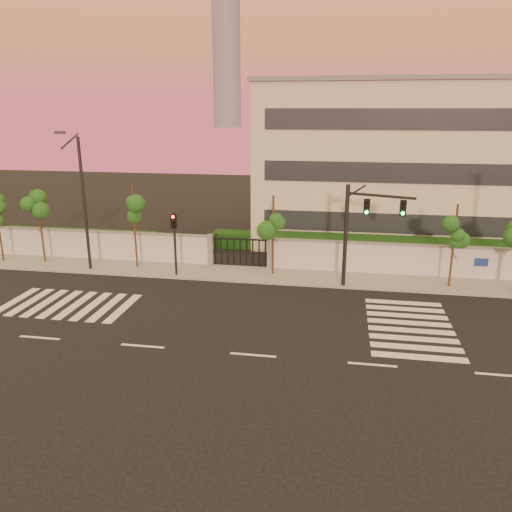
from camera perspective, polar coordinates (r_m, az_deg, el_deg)
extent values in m
plane|color=black|center=(21.79, -0.33, -11.26)|extent=(120.00, 120.00, 0.00)
cube|color=gray|center=(31.34, 3.02, -2.30)|extent=(60.00, 3.00, 0.15)
cube|color=#B3B6BA|center=(38.47, -23.52, 1.31)|extent=(25.00, 0.30, 2.00)
cube|color=slate|center=(38.23, -23.70, 2.84)|extent=(25.00, 0.36, 0.12)
cube|color=slate|center=(33.35, -5.21, 0.65)|extent=(0.35, 0.35, 2.20)
cube|color=slate|center=(32.58, 1.61, 0.33)|extent=(0.35, 0.35, 2.20)
cube|color=#13340F|center=(35.19, 18.55, 0.35)|extent=(20.00, 2.00, 1.80)
cube|color=#13340F|center=(39.83, -19.74, 1.75)|extent=(12.00, 1.80, 1.40)
cube|color=#13340F|center=(37.78, -0.32, 1.81)|extent=(6.00, 1.50, 1.20)
cube|color=beige|center=(41.58, 17.71, 9.96)|extent=(24.00, 12.00, 12.00)
cube|color=#262D38|center=(36.24, 18.45, 3.42)|extent=(22.00, 0.08, 1.40)
cube|color=#262D38|center=(35.66, 18.95, 8.90)|extent=(22.00, 0.08, 1.40)
cube|color=#262D38|center=(35.43, 19.49, 14.51)|extent=(22.00, 0.08, 1.40)
cube|color=slate|center=(41.43, 18.48, 18.36)|extent=(24.40, 12.40, 0.30)
cylinder|color=slate|center=(309.98, -3.44, 24.70)|extent=(16.00, 16.00, 110.00)
cube|color=silver|center=(30.55, -25.79, -4.63)|extent=(0.50, 4.00, 0.02)
cube|color=silver|center=(30.04, -24.39, -4.79)|extent=(0.50, 4.00, 0.02)
cube|color=silver|center=(29.56, -22.93, -4.95)|extent=(0.50, 4.00, 0.02)
cube|color=silver|center=(29.10, -21.43, -5.11)|extent=(0.50, 4.00, 0.02)
cube|color=silver|center=(28.65, -19.88, -5.28)|extent=(0.50, 4.00, 0.02)
cube|color=silver|center=(28.23, -18.28, -5.45)|extent=(0.50, 4.00, 0.02)
cube|color=silver|center=(27.83, -16.63, -5.61)|extent=(0.50, 4.00, 0.02)
cube|color=silver|center=(27.46, -14.93, -5.78)|extent=(0.50, 4.00, 0.02)
cube|color=silver|center=(22.70, 18.15, -10.92)|extent=(4.00, 0.50, 0.02)
cube|color=silver|center=(23.49, 17.85, -9.93)|extent=(4.00, 0.50, 0.02)
cube|color=silver|center=(24.30, 17.58, -9.00)|extent=(4.00, 0.50, 0.02)
cube|color=silver|center=(25.11, 17.32, -8.13)|extent=(4.00, 0.50, 0.02)
cube|color=silver|center=(25.92, 17.08, -7.31)|extent=(4.00, 0.50, 0.02)
cube|color=silver|center=(26.75, 16.85, -6.55)|extent=(4.00, 0.50, 0.02)
cube|color=silver|center=(27.57, 16.64, -5.82)|extent=(4.00, 0.50, 0.02)
cube|color=silver|center=(28.40, 16.44, -5.15)|extent=(4.00, 0.50, 0.02)
cube|color=silver|center=(25.34, -23.47, -8.56)|extent=(2.00, 0.15, 0.01)
cube|color=silver|center=(23.09, -12.84, -10.00)|extent=(2.00, 0.15, 0.01)
cube|color=silver|center=(21.78, -0.33, -11.24)|extent=(2.00, 0.15, 0.01)
cube|color=silver|center=(21.58, 13.15, -12.00)|extent=(2.00, 0.15, 0.01)
cube|color=silver|center=(22.51, 26.24, -12.11)|extent=(2.00, 0.15, 0.01)
sphere|color=#164D17|center=(37.62, -26.84, 4.18)|extent=(0.90, 0.90, 0.90)
cylinder|color=#382314|center=(36.41, -23.34, 2.90)|extent=(0.13, 0.13, 4.91)
sphere|color=#164D17|center=(36.13, -23.60, 5.17)|extent=(1.22, 1.22, 1.22)
sphere|color=#164D17|center=(36.23, -22.76, 4.10)|extent=(0.94, 0.94, 0.94)
sphere|color=#164D17|center=(36.26, -24.10, 4.35)|extent=(0.89, 0.89, 0.89)
cylinder|color=#382314|center=(33.09, -13.70, 3.09)|extent=(0.12, 0.12, 5.52)
sphere|color=#164D17|center=(32.76, -13.89, 5.91)|extent=(1.08, 1.08, 1.08)
sphere|color=#164D17|center=(32.96, -13.11, 4.55)|extent=(0.82, 0.82, 0.82)
sphere|color=#164D17|center=(32.85, -14.40, 4.92)|extent=(0.79, 0.79, 0.79)
cylinder|color=#382314|center=(30.89, 1.96, 2.24)|extent=(0.13, 0.13, 5.13)
sphere|color=#164D17|center=(30.55, 1.99, 5.05)|extent=(1.15, 1.15, 1.15)
sphere|color=#164D17|center=(30.86, 2.70, 3.69)|extent=(0.88, 0.88, 0.88)
sphere|color=#164D17|center=(30.54, 1.36, 4.07)|extent=(0.83, 0.83, 0.83)
cylinder|color=#382314|center=(30.82, 21.60, 0.94)|extent=(0.12, 0.12, 5.02)
sphere|color=#164D17|center=(30.48, 21.90, 3.66)|extent=(1.14, 1.14, 1.14)
sphere|color=#164D17|center=(30.92, 22.33, 2.35)|extent=(0.87, 0.87, 0.87)
sphere|color=#164D17|center=(30.37, 21.28, 2.71)|extent=(0.83, 0.83, 0.83)
cylinder|color=black|center=(29.14, 10.19, 2.11)|extent=(0.24, 0.24, 6.10)
cylinder|color=black|center=(28.73, 14.19, 6.69)|extent=(3.58, 1.40, 0.16)
cube|color=black|center=(28.74, 12.54, 5.50)|extent=(0.34, 0.18, 0.89)
sphere|color=#0CF259|center=(28.68, 12.51, 4.92)|extent=(0.20, 0.20, 0.20)
cube|color=black|center=(28.91, 16.45, 5.28)|extent=(0.34, 0.18, 0.89)
sphere|color=#0CF259|center=(28.85, 16.43, 4.70)|extent=(0.20, 0.20, 0.20)
cylinder|color=black|center=(31.19, -9.23, 1.25)|extent=(0.15, 0.15, 4.15)
cube|color=black|center=(30.79, -9.39, 3.96)|extent=(0.32, 0.17, 0.83)
sphere|color=red|center=(30.64, -9.48, 4.39)|extent=(0.18, 0.18, 0.18)
cylinder|color=black|center=(33.32, -19.01, 5.41)|extent=(0.19, 0.19, 8.55)
cylinder|color=black|center=(32.01, -20.52, 12.20)|extent=(0.11, 2.04, 0.83)
cube|color=#3F3F44|center=(31.16, -21.50, 13.01)|extent=(0.53, 0.27, 0.16)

